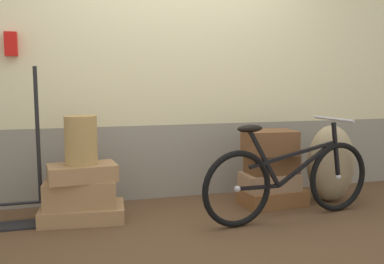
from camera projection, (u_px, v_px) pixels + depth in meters
The scene contains 13 objects.
ground at pixel (198, 224), 3.57m from camera, with size 10.15×5.20×0.06m, color #513823.
station_building at pixel (174, 59), 4.22m from camera, with size 8.15×0.74×2.67m.
suitcase_0 at pixel (83, 213), 3.57m from camera, with size 0.66×0.41×0.12m, color #9E754C.
suitcase_1 at pixel (80, 193), 3.55m from camera, with size 0.56×0.34×0.21m, color #9E754C.
suitcase_2 at pixel (82, 172), 3.51m from camera, with size 0.53×0.32×0.13m, color #9E754C.
suitcase_3 at pixel (272, 197), 4.00m from camera, with size 0.56×0.37×0.15m, color brown.
suitcase_4 at pixel (269, 181), 3.98m from camera, with size 0.50×0.32×0.15m, color #937051.
suitcase_5 at pixel (272, 163), 3.98m from camera, with size 0.44×0.27×0.17m, color brown.
suitcase_6 at pixel (269, 142), 3.94m from camera, with size 0.45×0.32×0.22m, color brown.
wicker_basket at pixel (81, 140), 3.48m from camera, with size 0.26×0.26×0.39m, color #A8844C.
luggage_trolley at pixel (17, 189), 3.48m from camera, with size 0.42×0.37×1.24m.
burlap_sack at pixel (331, 163), 4.10m from camera, with size 0.45×0.38×0.72m, color #9E8966.
bicycle at pixel (290, 179), 3.58m from camera, with size 1.60×0.46×0.82m.
Camera 1 is at (-1.02, -3.31, 1.14)m, focal length 41.07 mm.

